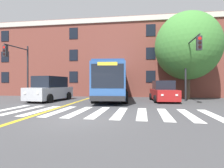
{
  "coord_description": "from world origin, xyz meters",
  "views": [
    {
      "loc": [
        2.76,
        -7.67,
        1.65
      ],
      "look_at": [
        0.5,
        8.63,
        1.58
      ],
      "focal_mm": 28.0,
      "sensor_mm": 36.0,
      "label": 1
    }
  ],
  "objects_px": {
    "city_bus": "(112,81)",
    "traffic_light_near_corner": "(191,58)",
    "car_silver_near_lane": "(50,89)",
    "traffic_light_far_corner": "(19,62)",
    "car_grey_behind_bus": "(115,89)",
    "street_tree_curbside_large": "(187,46)",
    "car_red_far_lane": "(163,92)"
  },
  "relations": [
    {
      "from": "city_bus",
      "to": "traffic_light_near_corner",
      "type": "height_order",
      "value": "traffic_light_near_corner"
    },
    {
      "from": "car_silver_near_lane",
      "to": "traffic_light_far_corner",
      "type": "height_order",
      "value": "traffic_light_far_corner"
    },
    {
      "from": "car_grey_behind_bus",
      "to": "street_tree_curbside_large",
      "type": "relative_size",
      "value": 0.43
    },
    {
      "from": "car_grey_behind_bus",
      "to": "traffic_light_far_corner",
      "type": "bearing_deg",
      "value": -128.91
    },
    {
      "from": "car_silver_near_lane",
      "to": "car_red_far_lane",
      "type": "height_order",
      "value": "car_silver_near_lane"
    },
    {
      "from": "traffic_light_near_corner",
      "to": "city_bus",
      "type": "bearing_deg",
      "value": 162.75
    },
    {
      "from": "car_silver_near_lane",
      "to": "traffic_light_far_corner",
      "type": "relative_size",
      "value": 0.96
    },
    {
      "from": "city_bus",
      "to": "street_tree_curbside_large",
      "type": "distance_m",
      "value": 8.6
    },
    {
      "from": "car_red_far_lane",
      "to": "car_grey_behind_bus",
      "type": "height_order",
      "value": "car_red_far_lane"
    },
    {
      "from": "city_bus",
      "to": "car_red_far_lane",
      "type": "distance_m",
      "value": 5.04
    },
    {
      "from": "city_bus",
      "to": "car_silver_near_lane",
      "type": "distance_m",
      "value": 5.95
    },
    {
      "from": "car_silver_near_lane",
      "to": "car_grey_behind_bus",
      "type": "height_order",
      "value": "car_silver_near_lane"
    },
    {
      "from": "car_grey_behind_bus",
      "to": "traffic_light_far_corner",
      "type": "height_order",
      "value": "traffic_light_far_corner"
    },
    {
      "from": "city_bus",
      "to": "traffic_light_far_corner",
      "type": "distance_m",
      "value": 9.34
    },
    {
      "from": "city_bus",
      "to": "car_silver_near_lane",
      "type": "xyz_separation_m",
      "value": [
        -5.59,
        -1.9,
        -0.76
      ]
    },
    {
      "from": "city_bus",
      "to": "street_tree_curbside_large",
      "type": "bearing_deg",
      "value": 12.05
    },
    {
      "from": "car_grey_behind_bus",
      "to": "traffic_light_near_corner",
      "type": "height_order",
      "value": "traffic_light_near_corner"
    },
    {
      "from": "car_silver_near_lane",
      "to": "traffic_light_near_corner",
      "type": "xyz_separation_m",
      "value": [
        12.44,
        -0.23,
        2.66
      ]
    },
    {
      "from": "car_grey_behind_bus",
      "to": "street_tree_curbside_large",
      "type": "bearing_deg",
      "value": -39.83
    },
    {
      "from": "car_grey_behind_bus",
      "to": "car_silver_near_lane",
      "type": "bearing_deg",
      "value": -114.65
    },
    {
      "from": "car_silver_near_lane",
      "to": "car_red_far_lane",
      "type": "distance_m",
      "value": 10.48
    },
    {
      "from": "traffic_light_near_corner",
      "to": "street_tree_curbside_large",
      "type": "relative_size",
      "value": 0.62
    },
    {
      "from": "car_silver_near_lane",
      "to": "traffic_light_far_corner",
      "type": "bearing_deg",
      "value": 175.17
    },
    {
      "from": "car_red_far_lane",
      "to": "traffic_light_far_corner",
      "type": "xyz_separation_m",
      "value": [
        -13.86,
        -0.64,
        2.86
      ]
    },
    {
      "from": "car_red_far_lane",
      "to": "traffic_light_near_corner",
      "type": "xyz_separation_m",
      "value": [
        2.01,
        -1.16,
        2.89
      ]
    },
    {
      "from": "car_silver_near_lane",
      "to": "street_tree_curbside_large",
      "type": "distance_m",
      "value": 14.36
    },
    {
      "from": "street_tree_curbside_large",
      "to": "city_bus",
      "type": "bearing_deg",
      "value": -167.95
    },
    {
      "from": "traffic_light_far_corner",
      "to": "street_tree_curbside_large",
      "type": "relative_size",
      "value": 0.62
    },
    {
      "from": "car_red_far_lane",
      "to": "traffic_light_near_corner",
      "type": "distance_m",
      "value": 3.7
    },
    {
      "from": "car_silver_near_lane",
      "to": "car_red_far_lane",
      "type": "bearing_deg",
      "value": 5.09
    },
    {
      "from": "car_red_far_lane",
      "to": "traffic_light_far_corner",
      "type": "relative_size",
      "value": 0.8
    },
    {
      "from": "car_silver_near_lane",
      "to": "street_tree_curbside_large",
      "type": "bearing_deg",
      "value": 14.95
    }
  ]
}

